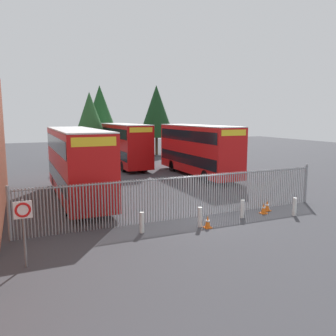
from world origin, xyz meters
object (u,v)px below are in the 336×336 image
double_decker_bus_near_gate (77,161)px  bollard_far_right (295,207)px  traffic_cone_near_kerb (208,222)px  bollard_center_front (200,217)px  bollard_near_right (243,209)px  double_decker_bus_behind_fence_left (198,148)px  bollard_near_left (142,222)px  traffic_cone_mid_forecourt (267,206)px  double_decker_bus_behind_fence_right (124,143)px  speed_limit_sign_post (23,218)px  traffic_cone_by_gate (264,208)px

double_decker_bus_near_gate → bollard_far_right: (9.88, -8.11, -1.95)m
bollard_far_right → traffic_cone_near_kerb: bearing=179.4°
bollard_center_front → bollard_near_right: 2.73m
double_decker_bus_behind_fence_left → bollard_far_right: 13.22m
bollard_center_front → bollard_far_right: (5.48, -0.33, 0.00)m
double_decker_bus_near_gate → bollard_near_left: size_ratio=11.38×
bollard_center_front → traffic_cone_mid_forecourt: bearing=11.5°
double_decker_bus_behind_fence_left → double_decker_bus_behind_fence_right: (-4.42, 7.79, 0.00)m
bollard_near_right → speed_limit_sign_post: size_ratio=0.40×
traffic_cone_by_gate → traffic_cone_mid_forecourt: (0.53, 0.36, 0.00)m
double_decker_bus_behind_fence_right → traffic_cone_by_gate: size_ratio=18.32×
double_decker_bus_behind_fence_right → traffic_cone_by_gate: bearing=-84.6°
bollard_far_right → traffic_cone_mid_forecourt: size_ratio=1.61×
bollard_near_left → bollard_far_right: size_ratio=1.00×
double_decker_bus_near_gate → double_decker_bus_behind_fence_left: size_ratio=1.00×
bollard_near_left → double_decker_bus_near_gate: bearing=102.1°
bollard_far_right → traffic_cone_by_gate: (-1.26, 0.94, -0.19)m
double_decker_bus_near_gate → bollard_near_left: double_decker_bus_near_gate is taller
double_decker_bus_near_gate → traffic_cone_near_kerb: bearing=-60.0°
bollard_center_front → bollard_near_right: bearing=8.4°
bollard_near_left → bollard_center_front: size_ratio=1.00×
traffic_cone_near_kerb → double_decker_bus_near_gate: bearing=120.0°
double_decker_bus_behind_fence_right → bollard_far_right: bearing=-81.4°
double_decker_bus_near_gate → bollard_near_left: (1.60, -7.46, -1.95)m
bollard_center_front → traffic_cone_by_gate: 4.27m
double_decker_bus_near_gate → bollard_center_front: (4.39, -7.78, -1.95)m
double_decker_bus_behind_fence_right → double_decker_bus_behind_fence_left: bearing=-60.4°
double_decker_bus_behind_fence_left → speed_limit_sign_post: (-14.41, -14.13, -0.65)m
traffic_cone_mid_forecourt → speed_limit_sign_post: speed_limit_sign_post is taller
bollard_near_right → bollard_near_left: bearing=-179.1°
traffic_cone_by_gate → speed_limit_sign_post: size_ratio=0.25×
double_decker_bus_near_gate → traffic_cone_mid_forecourt: size_ratio=18.32×
bollard_far_right → bollard_near_right: bearing=165.2°
double_decker_bus_behind_fence_left → double_decker_bus_behind_fence_right: bearing=119.6°
double_decker_bus_behind_fence_left → traffic_cone_by_gate: 12.51m
traffic_cone_by_gate → bollard_near_left: bearing=-177.6°
bollard_near_right → traffic_cone_near_kerb: bearing=-164.5°
double_decker_bus_near_gate → double_decker_bus_behind_fence_left: bearing=23.7°
double_decker_bus_behind_fence_left → bollard_near_right: double_decker_bus_behind_fence_left is taller
bollard_near_right → bollard_far_right: (2.78, -0.73, 0.00)m
double_decker_bus_near_gate → traffic_cone_by_gate: (8.62, -7.17, -2.13)m
bollard_center_front → bollard_far_right: 5.49m
double_decker_bus_behind_fence_right → speed_limit_sign_post: 24.09m
double_decker_bus_behind_fence_right → traffic_cone_mid_forecourt: 19.76m
bollard_near_left → bollard_near_right: same height
double_decker_bus_near_gate → speed_limit_sign_post: size_ratio=4.50×
bollard_near_left → speed_limit_sign_post: 5.33m
double_decker_bus_behind_fence_left → speed_limit_sign_post: bearing=-135.6°
bollard_far_right → traffic_cone_near_kerb: 5.23m
double_decker_bus_near_gate → bollard_center_front: bearing=-60.5°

